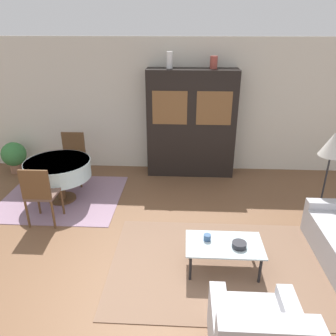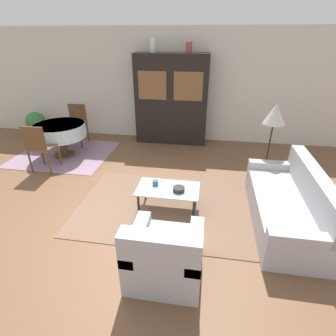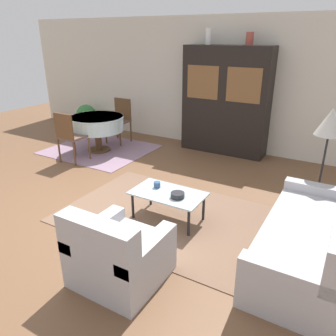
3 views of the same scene
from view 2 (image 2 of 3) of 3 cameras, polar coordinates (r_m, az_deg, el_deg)
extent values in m
plane|color=brown|center=(4.24, -13.92, -10.21)|extent=(14.00, 14.00, 0.00)
cube|color=beige|center=(6.96, -3.68, 17.44)|extent=(10.00, 0.06, 2.70)
cube|color=brown|center=(4.32, 0.06, -8.44)|extent=(2.90, 1.95, 0.01)
cube|color=gray|center=(6.62, -21.47, 2.86)|extent=(2.10, 1.83, 0.01)
cube|color=#B2B2B7|center=(4.25, 23.79, -8.32)|extent=(0.86, 2.02, 0.43)
cube|color=#B2B2B7|center=(4.14, 29.25, -3.59)|extent=(0.20, 2.02, 0.43)
cube|color=#B2B2B7|center=(3.39, 28.04, -13.50)|extent=(0.86, 0.16, 0.12)
cube|color=#B2B2B7|center=(4.90, 22.11, 0.56)|extent=(0.86, 0.16, 0.12)
cube|color=#B2B2B7|center=(3.20, -0.55, -19.06)|extent=(0.82, 0.82, 0.42)
cube|color=#B2B2B7|center=(2.69, -1.76, -17.71)|extent=(0.82, 0.20, 0.40)
cube|color=#B2B2B7|center=(3.07, -6.90, -14.73)|extent=(0.16, 0.82, 0.12)
cube|color=#B2B2B7|center=(2.99, 5.97, -16.12)|extent=(0.16, 0.82, 0.12)
cylinder|color=black|center=(4.06, -6.43, -7.96)|extent=(0.04, 0.04, 0.37)
cylinder|color=black|center=(3.94, 5.61, -9.10)|extent=(0.04, 0.04, 0.37)
cylinder|color=black|center=(4.41, -4.97, -4.75)|extent=(0.04, 0.04, 0.37)
cylinder|color=black|center=(4.31, 6.04, -5.69)|extent=(0.04, 0.04, 0.37)
cube|color=silver|center=(4.05, 0.00, -4.55)|extent=(0.96, 0.56, 0.02)
cube|color=black|center=(6.64, 0.75, 14.56)|extent=(1.75, 0.46, 2.14)
cube|color=brown|center=(6.41, -3.45, 17.48)|extent=(0.67, 0.01, 0.64)
cube|color=brown|center=(6.29, 4.42, 17.25)|extent=(0.67, 0.01, 0.64)
cylinder|color=brown|center=(6.54, -21.59, 2.74)|extent=(0.48, 0.48, 0.03)
cylinder|color=brown|center=(6.46, -21.90, 4.41)|extent=(0.14, 0.14, 0.44)
cylinder|color=silver|center=(6.34, -22.48, 7.50)|extent=(1.11, 1.11, 0.30)
cylinder|color=silver|center=(6.30, -22.69, 8.65)|extent=(1.12, 1.12, 0.03)
cylinder|color=brown|center=(6.19, -25.70, 2.77)|extent=(0.04, 0.04, 0.46)
cylinder|color=brown|center=(5.97, -22.49, 2.58)|extent=(0.04, 0.04, 0.46)
cylinder|color=brown|center=(5.89, -27.76, 1.13)|extent=(0.04, 0.04, 0.46)
cylinder|color=brown|center=(5.67, -24.46, 0.88)|extent=(0.04, 0.04, 0.46)
cube|color=brown|center=(5.84, -25.59, 4.10)|extent=(0.44, 0.44, 0.04)
cube|color=brown|center=(5.60, -27.18, 5.69)|extent=(0.44, 0.04, 0.47)
cylinder|color=brown|center=(6.76, -18.43, 6.05)|extent=(0.04, 0.04, 0.46)
cylinder|color=brown|center=(6.95, -21.42, 6.13)|extent=(0.04, 0.04, 0.46)
cylinder|color=brown|center=(7.10, -17.02, 7.24)|extent=(0.04, 0.04, 0.46)
cylinder|color=brown|center=(7.28, -19.91, 7.29)|extent=(0.04, 0.04, 0.46)
cube|color=brown|center=(6.94, -19.51, 8.64)|extent=(0.44, 0.44, 0.04)
cube|color=brown|center=(7.04, -19.10, 11.14)|extent=(0.44, 0.04, 0.47)
cylinder|color=black|center=(5.47, 19.99, -1.93)|extent=(0.28, 0.28, 0.02)
cylinder|color=black|center=(5.23, 20.95, 3.44)|extent=(0.03, 0.03, 1.10)
cone|color=beige|center=(5.01, 22.29, 10.83)|extent=(0.37, 0.37, 0.36)
cylinder|color=#33517A|center=(4.12, -2.76, -3.22)|extent=(0.09, 0.09, 0.08)
cylinder|color=#232328|center=(3.96, 2.35, -4.64)|extent=(0.18, 0.18, 0.07)
cylinder|color=white|center=(6.56, -3.36, 25.15)|extent=(0.11, 0.11, 0.30)
cylinder|color=#9E4238|center=(6.44, 4.56, 24.74)|extent=(0.14, 0.14, 0.23)
cylinder|color=#93664C|center=(8.15, -26.44, 6.99)|extent=(0.25, 0.25, 0.19)
sphere|color=#387A3D|center=(8.06, -26.89, 9.05)|extent=(0.50, 0.50, 0.50)
camera|label=1|loc=(1.15, -90.75, 22.73)|focal=35.00mm
camera|label=3|loc=(1.41, 91.87, -9.82)|focal=35.00mm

